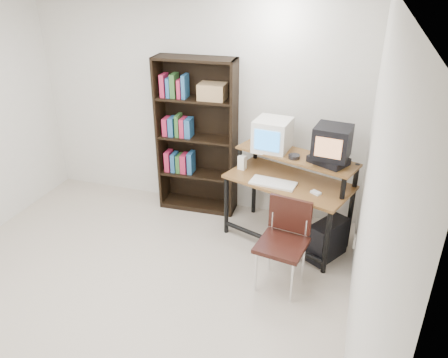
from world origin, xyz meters
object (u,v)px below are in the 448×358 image
(pc_tower, at_px, (328,240))
(computer_desk, at_px, (290,183))
(crt_monitor, at_px, (272,135))
(crt_tv, at_px, (332,142))
(school_chair, at_px, (285,235))
(bookshelf, at_px, (197,135))

(pc_tower, bearing_deg, computer_desk, -173.34)
(crt_monitor, bearing_deg, pc_tower, -22.78)
(crt_tv, bearing_deg, school_chair, -104.13)
(computer_desk, distance_m, school_chair, 0.77)
(computer_desk, xyz_separation_m, pc_tower, (0.47, -0.21, -0.49))
(crt_tv, relative_size, school_chair, 0.45)
(computer_desk, distance_m, bookshelf, 1.28)
(pc_tower, distance_m, school_chair, 0.72)
(computer_desk, height_order, bookshelf, bookshelf)
(crt_tv, xyz_separation_m, pc_tower, (0.08, -0.20, -1.00))
(crt_monitor, height_order, school_chair, crt_monitor)
(bookshelf, bearing_deg, school_chair, -43.95)
(crt_monitor, distance_m, pc_tower, 1.24)
(computer_desk, relative_size, bookshelf, 0.77)
(crt_tv, bearing_deg, computer_desk, -173.99)
(crt_tv, relative_size, pc_tower, 0.85)
(computer_desk, xyz_separation_m, bookshelf, (-1.19, 0.40, 0.26))
(pc_tower, bearing_deg, crt_tv, 142.69)
(school_chair, distance_m, bookshelf, 1.77)
(pc_tower, distance_m, bookshelf, 1.92)
(crt_tv, distance_m, school_chair, 1.04)
(crt_monitor, relative_size, school_chair, 0.47)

